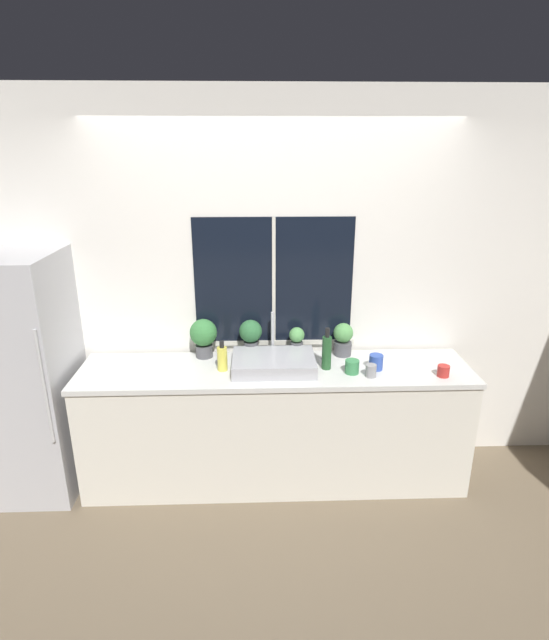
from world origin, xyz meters
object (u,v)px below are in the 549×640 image
potted_plant_far_left (204,335)px  potted_plant_far_right (343,338)px  sink (274,362)px  bottle_tall (327,352)px  potted_plant_center_right (297,340)px  soap_bottle (222,358)px  mug_blue (376,362)px  mug_red (443,371)px  refrigerator (15,376)px  mug_green (352,367)px  mug_grey (371,371)px  potted_plant_center_left (251,335)px

potted_plant_far_left → potted_plant_far_right: 1.00m
sink → bottle_tall: sink is taller
potted_plant_center_right → bottle_tall: bottle_tall is taller
soap_bottle → potted_plant_far_right: bearing=15.2°
potted_plant_far_right → mug_blue: potted_plant_far_right is taller
mug_red → potted_plant_far_right: bearing=147.9°
potted_plant_far_right → bottle_tall: (-0.15, -0.23, -0.00)m
refrigerator → mug_green: size_ratio=18.00×
potted_plant_far_right → soap_bottle: (-0.86, -0.23, -0.04)m
mug_green → sink: bearing=170.5°
sink → potted_plant_center_right: bearing=51.9°
mug_grey → mug_red: 0.48m
potted_plant_center_left → potted_plant_center_right: size_ratio=1.28×
potted_plant_far_right → mug_blue: 0.32m
potted_plant_far_right → potted_plant_far_left: bearing=-180.0°
soap_bottle → mug_red: soap_bottle is taller
refrigerator → mug_red: 2.88m
potted_plant_center_left → potted_plant_center_right: 0.33m
sink → mug_red: 1.13m
sink → soap_bottle: 0.35m
mug_grey → mug_blue: bearing=62.3°
potted_plant_center_left → potted_plant_far_right: bearing=0.0°
mug_grey → potted_plant_center_left: bearing=155.1°
sink → potted_plant_center_right: (0.17, 0.22, 0.07)m
potted_plant_center_right → potted_plant_far_right: bearing=0.0°
potted_plant_far_left → potted_plant_center_right: 0.67m
refrigerator → bottle_tall: bearing=-0.9°
soap_bottle → potted_plant_center_left: bearing=50.7°
potted_plant_far_left → bottle_tall: bottle_tall is taller
potted_plant_center_left → soap_bottle: potted_plant_center_left is taller
bottle_tall → mug_blue: size_ratio=2.84×
potted_plant_far_left → bottle_tall: 0.88m
potted_plant_center_left → potted_plant_far_left: bearing=-180.0°
mug_blue → mug_red: 0.44m
sink → mug_blue: bearing=-2.7°
mug_green → soap_bottle: bearing=174.9°
sink → potted_plant_far_left: (-0.49, 0.22, 0.12)m
sink → potted_plant_far_right: (0.51, 0.22, 0.08)m
refrigerator → potted_plant_far_right: 2.28m
mug_grey → potted_plant_far_left: bearing=162.0°
potted_plant_center_left → mug_grey: (0.79, -0.37, -0.12)m
potted_plant_far_right → mug_grey: (0.13, -0.37, -0.08)m
sink → potted_plant_far_right: 0.56m
mug_red → potted_plant_center_right: bearing=158.0°
refrigerator → potted_plant_far_right: size_ratio=7.01×
sink → mug_blue: sink is taller
mug_grey → soap_bottle: bearing=172.2°
bottle_tall → potted_plant_far_left: bearing=164.8°
mug_green → mug_grey: bearing=-26.8°
potted_plant_center_left → mug_red: bearing=-16.7°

